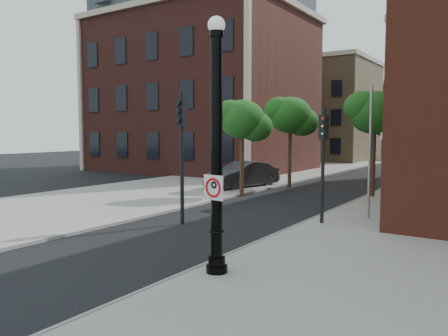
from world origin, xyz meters
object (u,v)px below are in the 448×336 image
Objects in this scene: lamppost at (217,159)px; no_parking_sign at (213,187)px; parked_car at (243,175)px; traffic_signal_left at (181,135)px; traffic_signal_right at (323,146)px.

no_parking_sign is (0.02, -0.17, -0.68)m from lamppost.
lamppost is 1.23× the size of parked_car.
traffic_signal_left is at bearing 142.28° from no_parking_sign.
lamppost reaches higher than traffic_signal_left.
no_parking_sign is at bearing -47.28° from parked_car.
traffic_signal_left is (-4.76, 4.57, 1.24)m from no_parking_sign.
traffic_signal_right is (-0.01, 7.30, 0.79)m from no_parking_sign.
lamppost is 10.42× the size of no_parking_sign.
traffic_signal_left is 5.50m from traffic_signal_right.
traffic_signal_left is (3.71, -10.69, 2.68)m from parked_car.
lamppost is at bearing 102.85° from no_parking_sign.
traffic_signal_right is (0.01, 7.14, 0.11)m from lamppost.
parked_car is at bearing 160.60° from traffic_signal_right.
no_parking_sign is 0.12× the size of parked_car.
lamppost is 1.23× the size of traffic_signal_left.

